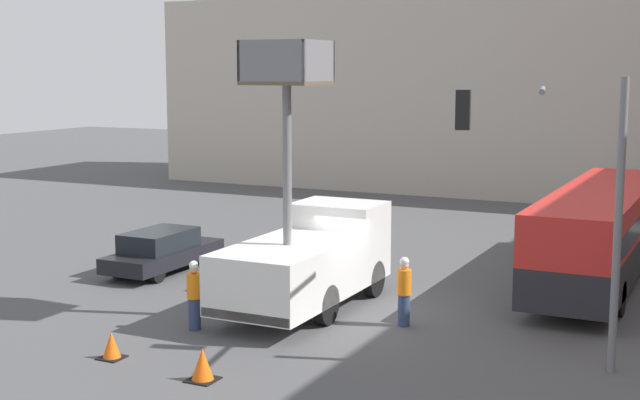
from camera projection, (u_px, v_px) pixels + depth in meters
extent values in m
plane|color=#4C4C4F|center=(338.00, 312.00, 25.01)|extent=(120.00, 120.00, 0.00)
cube|color=#BCB2A3|center=(550.00, 94.00, 48.83)|extent=(44.00, 10.00, 10.71)
cube|color=silver|center=(339.00, 240.00, 26.96)|extent=(2.60, 1.98, 2.28)
cube|color=silver|center=(288.00, 273.00, 24.08)|extent=(2.60, 4.63, 1.59)
cube|color=red|center=(245.00, 317.00, 22.16)|extent=(2.55, 0.10, 0.24)
cylinder|color=black|center=(305.00, 271.00, 27.62)|extent=(0.30, 1.09, 1.09)
cylinder|color=black|center=(374.00, 279.00, 26.62)|extent=(0.30, 1.09, 1.09)
cylinder|color=black|center=(251.00, 295.00, 24.68)|extent=(0.30, 1.09, 1.09)
cylinder|color=black|center=(326.00, 305.00, 23.69)|extent=(0.30, 1.09, 1.09)
cylinder|color=slate|center=(287.00, 166.00, 23.65)|extent=(0.24, 0.24, 4.27)
cube|color=brown|center=(287.00, 83.00, 23.33)|extent=(1.95, 1.77, 0.10)
cube|color=slate|center=(256.00, 61.00, 23.65)|extent=(0.08, 1.77, 1.05)
cube|color=slate|center=(319.00, 61.00, 22.84)|extent=(0.08, 1.77, 1.05)
cube|color=slate|center=(301.00, 61.00, 24.00)|extent=(1.95, 0.08, 1.05)
cube|color=slate|center=(271.00, 61.00, 22.49)|extent=(1.95, 0.08, 1.05)
cube|color=#232328|center=(600.00, 251.00, 28.33)|extent=(2.53, 12.35, 1.16)
cube|color=red|center=(602.00, 211.00, 28.14)|extent=(2.53, 12.35, 1.42)
cube|color=black|center=(601.00, 218.00, 28.18)|extent=(2.55, 11.86, 0.62)
cylinder|color=black|center=(584.00, 243.00, 32.29)|extent=(0.30, 1.01, 1.01)
cylinder|color=black|center=(537.00, 289.00, 25.49)|extent=(0.30, 1.01, 1.01)
cylinder|color=black|center=(618.00, 298.00, 24.52)|extent=(0.30, 1.01, 1.01)
cylinder|color=slate|center=(618.00, 228.00, 19.59)|extent=(0.18, 0.18, 6.60)
cylinder|color=slate|center=(542.00, 90.00, 19.57)|extent=(0.83, 3.40, 0.13)
cube|color=black|center=(463.00, 110.00, 20.05)|extent=(0.38, 0.38, 0.90)
sphere|color=red|center=(463.00, 99.00, 20.02)|extent=(0.20, 0.20, 0.20)
cylinder|color=navy|center=(195.00, 314.00, 23.25)|extent=(0.32, 0.32, 0.84)
cylinder|color=orange|center=(194.00, 286.00, 23.13)|extent=(0.38, 0.38, 0.67)
sphere|color=tan|center=(194.00, 269.00, 23.07)|extent=(0.23, 0.23, 0.23)
sphere|color=white|center=(194.00, 265.00, 23.05)|extent=(0.24, 0.24, 0.24)
cylinder|color=navy|center=(404.00, 310.00, 23.58)|extent=(0.32, 0.32, 0.85)
cylinder|color=orange|center=(404.00, 282.00, 23.47)|extent=(0.38, 0.38, 0.67)
sphere|color=tan|center=(404.00, 265.00, 23.41)|extent=(0.23, 0.23, 0.23)
sphere|color=white|center=(404.00, 261.00, 23.39)|extent=(0.24, 0.24, 0.24)
cube|color=black|center=(112.00, 358.00, 20.99)|extent=(0.56, 0.56, 0.03)
cone|color=#F25B0F|center=(112.00, 345.00, 20.95)|extent=(0.45, 0.45, 0.64)
cube|color=black|center=(203.00, 380.00, 19.51)|extent=(0.63, 0.63, 0.03)
cone|color=#F25B0F|center=(203.00, 364.00, 19.46)|extent=(0.51, 0.51, 0.73)
cube|color=black|center=(164.00, 256.00, 29.96)|extent=(1.82, 4.70, 0.51)
cube|color=black|center=(159.00, 240.00, 29.67)|extent=(1.60, 2.59, 0.64)
cylinder|color=black|center=(170.00, 252.00, 31.63)|extent=(0.22, 0.64, 0.64)
cylinder|color=black|center=(208.00, 256.00, 30.94)|extent=(0.22, 0.64, 0.64)
cylinder|color=black|center=(118.00, 268.00, 29.04)|extent=(0.22, 0.64, 0.64)
cylinder|color=black|center=(157.00, 273.00, 28.35)|extent=(0.22, 0.64, 0.64)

